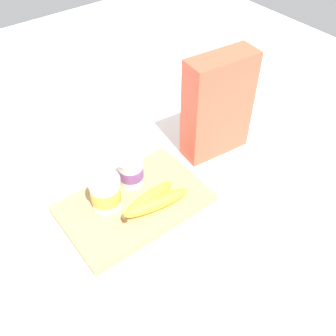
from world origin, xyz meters
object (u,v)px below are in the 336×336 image
(cutting_board, at_px, (134,204))
(banana_bunch, at_px, (153,201))
(cereal_box, at_px, (218,106))
(yogurt_cup_back, at_px, (131,171))
(yogurt_cup_front, at_px, (105,193))

(cutting_board, bearing_deg, banana_bunch, -53.74)
(cutting_board, height_order, cereal_box, cereal_box)
(yogurt_cup_back, distance_m, banana_bunch, 0.10)
(cutting_board, xyz_separation_m, banana_bunch, (0.03, -0.04, 0.03))
(yogurt_cup_front, bearing_deg, banana_bunch, -39.70)
(cereal_box, xyz_separation_m, banana_bunch, (-0.28, -0.08, -0.11))
(yogurt_cup_back, bearing_deg, banana_bunch, -91.67)
(banana_bunch, bearing_deg, cutting_board, 126.26)
(cereal_box, height_order, yogurt_cup_front, cereal_box)
(yogurt_cup_front, relative_size, yogurt_cup_back, 1.06)
(yogurt_cup_front, xyz_separation_m, banana_bunch, (0.09, -0.07, -0.03))
(cutting_board, xyz_separation_m, cereal_box, (0.31, 0.04, 0.14))
(cutting_board, height_order, yogurt_cup_back, yogurt_cup_back)
(cereal_box, bearing_deg, banana_bunch, -157.36)
(cutting_board, distance_m, yogurt_cup_back, 0.08)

